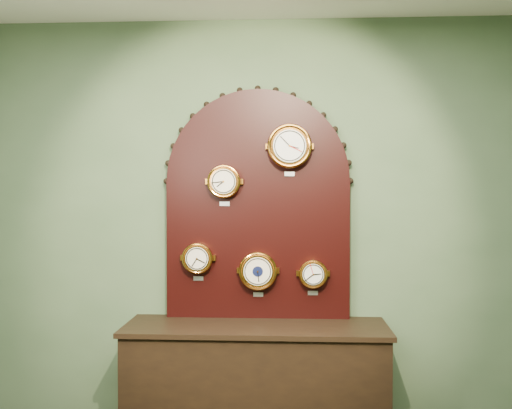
# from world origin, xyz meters

# --- Properties ---
(wall_back) EXTENTS (4.00, 0.00, 4.00)m
(wall_back) POSITION_xyz_m (0.00, 2.50, 1.40)
(wall_back) COLOR #486142
(wall_back) RESTS_ON ground
(shop_counter) EXTENTS (1.60, 0.50, 0.80)m
(shop_counter) POSITION_xyz_m (0.00, 2.23, 0.40)
(shop_counter) COLOR black
(shop_counter) RESTS_ON ground_plane
(display_board) EXTENTS (1.26, 0.06, 1.53)m
(display_board) POSITION_xyz_m (0.00, 2.45, 1.63)
(display_board) COLOR black
(display_board) RESTS_ON shop_counter
(roman_clock) EXTENTS (0.22, 0.08, 0.27)m
(roman_clock) POSITION_xyz_m (-0.21, 2.38, 1.73)
(roman_clock) COLOR #C47829
(roman_clock) RESTS_ON display_board
(arabic_clock) EXTENTS (0.29, 0.08, 0.33)m
(arabic_clock) POSITION_xyz_m (0.21, 2.38, 1.95)
(arabic_clock) COLOR #C47829
(arabic_clock) RESTS_ON display_board
(hygrometer) EXTENTS (0.20, 0.08, 0.25)m
(hygrometer) POSITION_xyz_m (-0.39, 2.38, 1.23)
(hygrometer) COLOR #C47829
(hygrometer) RESTS_ON display_board
(barometer) EXTENTS (0.25, 0.08, 0.30)m
(barometer) POSITION_xyz_m (0.01, 2.38, 1.15)
(barometer) COLOR #C47829
(barometer) RESTS_ON display_board
(tide_clock) EXTENTS (0.18, 0.08, 0.24)m
(tide_clock) POSITION_xyz_m (0.36, 2.38, 1.13)
(tide_clock) COLOR #C47829
(tide_clock) RESTS_ON display_board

